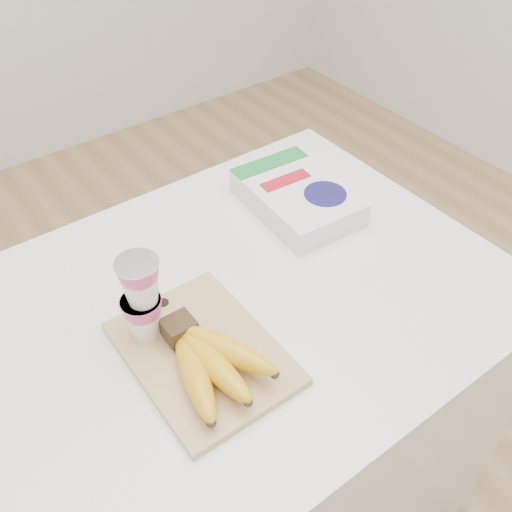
{
  "coord_description": "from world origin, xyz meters",
  "views": [
    {
      "loc": [
        -0.32,
        -0.57,
        1.54
      ],
      "look_at": [
        0.13,
        0.03,
        0.86
      ],
      "focal_mm": 40.0,
      "sensor_mm": 36.0,
      "label": 1
    }
  ],
  "objects_px": {
    "bananas": "(209,360)",
    "cereal_box": "(297,197)",
    "table": "(216,437)",
    "cutting_board": "(203,353)",
    "yogurt_stack": "(141,297)"
  },
  "relations": [
    {
      "from": "table",
      "to": "yogurt_stack",
      "type": "xyz_separation_m",
      "value": [
        -0.1,
        0.01,
        0.51
      ]
    },
    {
      "from": "bananas",
      "to": "yogurt_stack",
      "type": "height_order",
      "value": "yogurt_stack"
    },
    {
      "from": "cutting_board",
      "to": "bananas",
      "type": "distance_m",
      "value": 0.05
    },
    {
      "from": "cutting_board",
      "to": "yogurt_stack",
      "type": "relative_size",
      "value": 1.86
    },
    {
      "from": "cereal_box",
      "to": "table",
      "type": "bearing_deg",
      "value": -153.2
    },
    {
      "from": "bananas",
      "to": "cereal_box",
      "type": "bearing_deg",
      "value": 33.32
    },
    {
      "from": "yogurt_stack",
      "to": "cereal_box",
      "type": "xyz_separation_m",
      "value": [
        0.41,
        0.13,
        -0.07
      ]
    },
    {
      "from": "cereal_box",
      "to": "bananas",
      "type": "bearing_deg",
      "value": -142.68
    },
    {
      "from": "table",
      "to": "cutting_board",
      "type": "distance_m",
      "value": 0.43
    },
    {
      "from": "bananas",
      "to": "cutting_board",
      "type": "bearing_deg",
      "value": 73.94
    },
    {
      "from": "table",
      "to": "cereal_box",
      "type": "bearing_deg",
      "value": 22.81
    },
    {
      "from": "table",
      "to": "cereal_box",
      "type": "relative_size",
      "value": 4.14
    },
    {
      "from": "bananas",
      "to": "cereal_box",
      "type": "xyz_separation_m",
      "value": [
        0.38,
        0.25,
        -0.01
      ]
    },
    {
      "from": "cutting_board",
      "to": "cereal_box",
      "type": "bearing_deg",
      "value": 30.09
    },
    {
      "from": "table",
      "to": "bananas",
      "type": "bearing_deg",
      "value": -118.69
    }
  ]
}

